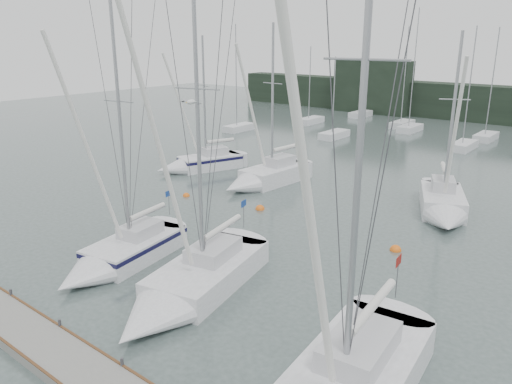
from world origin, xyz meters
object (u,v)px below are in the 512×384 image
Objects in this scene: sailboat_near_center at (183,292)px; buoy_b at (395,250)px; sailboat_mid_b at (262,178)px; sailboat_mid_c at (444,208)px; sailboat_near_left at (115,258)px; buoy_c at (186,196)px; buoy_a at (260,209)px; sailboat_mid_a at (196,164)px.

sailboat_near_center reaches higher than buoy_b.
sailboat_mid_b is 1.05× the size of sailboat_mid_c.
sailboat_near_center is (5.35, -0.30, -0.01)m from sailboat_near_left.
sailboat_mid_c is at bearing 23.97° from buoy_c.
buoy_b is at bearing 37.49° from sailboat_near_left.
sailboat_near_left is 5.36m from sailboat_near_center.
buoy_a is 6.27m from buoy_c.
sailboat_mid_c is 19.65× the size of buoy_b.
sailboat_mid_b is 20.73× the size of buoy_b.
sailboat_mid_b is 14.65m from buoy_b.
buoy_c is (4.77, -5.85, -0.61)m from sailboat_mid_a.
sailboat_near_left is 22.13× the size of buoy_b.
sailboat_near_center is at bearing -113.87° from buoy_b.
buoy_b is at bearing 6.36° from sailboat_mid_a.
buoy_a is (0.16, 11.88, -0.57)m from sailboat_near_left.
sailboat_near_left is 22.34× the size of buoy_a.
buoy_c is (-2.79, -5.67, -0.63)m from sailboat_mid_b.
sailboat_mid_a is 19.17× the size of buoy_b.
buoy_c is (-16.43, -0.37, 0.00)m from buoy_b.
sailboat_near_left is 1.13× the size of sailboat_mid_c.
sailboat_mid_b reaches higher than buoy_c.
sailboat_mid_c is at bearing 12.31° from sailboat_mid_b.
buoy_a is (-10.48, -6.29, -0.64)m from sailboat_mid_c.
sailboat_mid_a reaches higher than buoy_c.
buoy_b is (21.20, -5.48, -0.61)m from sailboat_mid_a.
sailboat_mid_b is at bearing 19.46° from sailboat_mid_a.
sailboat_mid_b is at bearing 126.64° from buoy_a.
buoy_b is (10.42, 11.14, -0.57)m from sailboat_near_left.
sailboat_mid_a is 11.94m from buoy_a.
sailboat_mid_c is 12.25m from buoy_a.
buoy_a is at bearing -2.56° from sailboat_mid_a.
sailboat_near_center reaches higher than sailboat_mid_a.
sailboat_mid_a is 0.98× the size of sailboat_mid_c.
sailboat_mid_a is (-16.14, 16.93, 0.05)m from sailboat_near_center.
buoy_c is at bearing -179.13° from sailboat_mid_c.
sailboat_mid_b is at bearing 164.05° from sailboat_mid_c.
buoy_a is (3.39, -4.56, -0.63)m from sailboat_mid_b.
sailboat_near_center is at bearing -129.07° from sailboat_mid_c.
sailboat_mid_c is (10.64, 18.18, 0.08)m from sailboat_near_left.
sailboat_near_center is 1.29× the size of sailboat_mid_a.
sailboat_near_left is at bearing -133.08° from buoy_b.
sailboat_near_left reaches higher than buoy_c.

